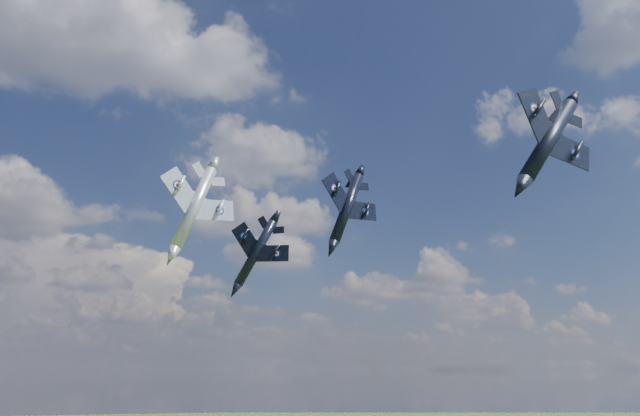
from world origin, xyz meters
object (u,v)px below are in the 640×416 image
object	(u,v)px
jet_lead_navy	(256,252)
jet_high_navy	(347,208)
jet_left_silver	(194,207)
jet_right_navy	(548,140)

from	to	relation	value
jet_lead_navy	jet_high_navy	world-z (taller)	jet_high_navy
jet_left_silver	jet_right_navy	bearing A→B (deg)	-67.88
jet_right_navy	jet_left_silver	bearing A→B (deg)	121.80
jet_right_navy	jet_left_silver	size ratio (longest dim) A/B	0.91
jet_high_navy	jet_left_silver	xyz separation A→B (m)	(-21.87, -11.50, -4.23)
jet_right_navy	jet_lead_navy	bearing A→B (deg)	105.55
jet_lead_navy	jet_high_navy	size ratio (longest dim) A/B	0.81
jet_lead_navy	jet_left_silver	distance (m)	11.95
jet_right_navy	jet_left_silver	world-z (taller)	jet_right_navy
jet_high_navy	jet_left_silver	size ratio (longest dim) A/B	1.07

